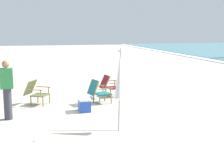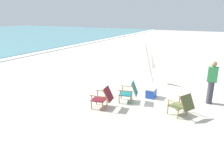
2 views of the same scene
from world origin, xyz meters
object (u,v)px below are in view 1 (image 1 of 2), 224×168
object	(u,v)px
beach_chair_back_right	(110,85)
umbrella_furled_white	(120,77)
beach_chair_mid_center	(98,91)
cooler_box	(84,105)
beach_chair_front_right	(36,92)
person_near_chairs	(7,89)

from	to	relation	value
beach_chair_back_right	umbrella_furled_white	bearing A→B (deg)	-9.18
beach_chair_mid_center	cooler_box	distance (m)	1.07
umbrella_furled_white	cooler_box	bearing A→B (deg)	-160.94
beach_chair_front_right	cooler_box	world-z (taller)	beach_chair_front_right
beach_chair_front_right	beach_chair_back_right	size ratio (longest dim) A/B	1.13
beach_chair_front_right	beach_chair_mid_center	size ratio (longest dim) A/B	1.11
person_near_chairs	beach_chair_mid_center	bearing A→B (deg)	114.43
umbrella_furled_white	cooler_box	size ratio (longest dim) A/B	4.06
beach_chair_mid_center	umbrella_furled_white	world-z (taller)	umbrella_furled_white
beach_chair_back_right	beach_chair_mid_center	xyz separation A→B (m)	(0.97, -0.61, 0.00)
beach_chair_front_right	person_near_chairs	bearing A→B (deg)	-24.17
person_near_chairs	cooler_box	size ratio (longest dim) A/B	3.33
beach_chair_front_right	beach_chair_mid_center	world-z (taller)	beach_chair_mid_center
beach_chair_front_right	beach_chair_back_right	world-z (taller)	same
beach_chair_mid_center	person_near_chairs	bearing A→B (deg)	-65.57
beach_chair_mid_center	cooler_box	bearing A→B (deg)	-34.61
beach_chair_mid_center	umbrella_furled_white	bearing A→B (deg)	0.58
beach_chair_front_right	beach_chair_mid_center	distance (m)	2.06
beach_chair_back_right	cooler_box	distance (m)	2.21
beach_chair_front_right	person_near_chairs	size ratio (longest dim) A/B	0.56
beach_chair_front_right	person_near_chairs	xyz separation A→B (m)	(1.63, -0.73, 0.41)
umbrella_furled_white	person_near_chairs	size ratio (longest dim) A/B	1.22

